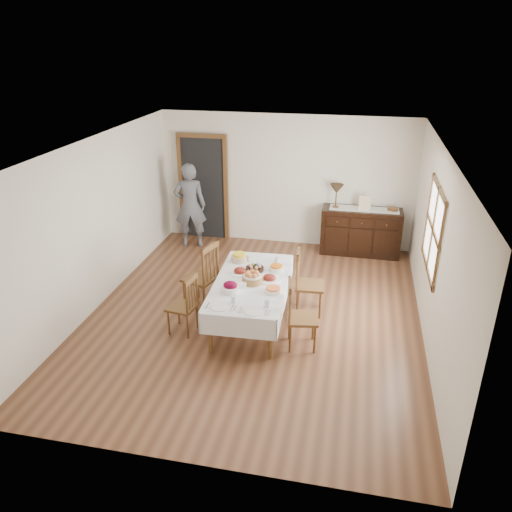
% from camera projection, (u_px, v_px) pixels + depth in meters
% --- Properties ---
extents(ground, '(6.00, 6.00, 0.00)m').
position_uv_depth(ground, '(255.00, 314.00, 7.74)').
color(ground, brown).
extents(room_shell, '(5.02, 6.02, 2.65)m').
position_uv_depth(room_shell, '(251.00, 205.00, 7.47)').
color(room_shell, silver).
rests_on(room_shell, ground).
extents(dining_table, '(1.12, 2.08, 0.70)m').
position_uv_depth(dining_table, '(251.00, 286.00, 7.28)').
color(dining_table, silver).
rests_on(dining_table, ground).
extents(chair_left_near, '(0.43, 0.43, 0.90)m').
position_uv_depth(chair_left_near, '(185.00, 304.00, 7.11)').
color(chair_left_near, brown).
rests_on(chair_left_near, ground).
extents(chair_left_far, '(0.57, 0.57, 1.10)m').
position_uv_depth(chair_left_far, '(203.00, 275.00, 7.73)').
color(chair_left_far, brown).
rests_on(chair_left_far, ground).
extents(chair_right_near, '(0.47, 0.47, 0.99)m').
position_uv_depth(chair_right_near, '(299.00, 315.00, 6.77)').
color(chair_right_near, brown).
rests_on(chair_right_near, ground).
extents(chair_right_far, '(0.46, 0.46, 1.03)m').
position_uv_depth(chair_right_far, '(306.00, 282.00, 7.61)').
color(chair_right_far, brown).
rests_on(chair_right_far, ground).
extents(sideboard, '(1.52, 0.55, 0.91)m').
position_uv_depth(sideboard, '(361.00, 231.00, 9.69)').
color(sideboard, black).
rests_on(sideboard, ground).
extents(person, '(0.64, 0.49, 1.82)m').
position_uv_depth(person, '(190.00, 203.00, 9.85)').
color(person, '#54565F').
rests_on(person, ground).
extents(bread_basket, '(0.30, 0.30, 0.18)m').
position_uv_depth(bread_basket, '(252.00, 278.00, 7.16)').
color(bread_basket, olive).
rests_on(bread_basket, dining_table).
extents(egg_basket, '(0.27, 0.27, 0.11)m').
position_uv_depth(egg_basket, '(255.00, 268.00, 7.54)').
color(egg_basket, black).
rests_on(egg_basket, dining_table).
extents(ham_platter_a, '(0.31, 0.31, 0.11)m').
position_uv_depth(ham_platter_a, '(240.00, 271.00, 7.46)').
color(ham_platter_a, white).
rests_on(ham_platter_a, dining_table).
extents(ham_platter_b, '(0.33, 0.33, 0.11)m').
position_uv_depth(ham_platter_b, '(269.00, 278.00, 7.25)').
color(ham_platter_b, white).
rests_on(ham_platter_b, dining_table).
extents(beet_bowl, '(0.25, 0.25, 0.16)m').
position_uv_depth(beet_bowl, '(230.00, 287.00, 6.91)').
color(beet_bowl, white).
rests_on(beet_bowl, dining_table).
extents(carrot_bowl, '(0.23, 0.23, 0.09)m').
position_uv_depth(carrot_bowl, '(276.00, 268.00, 7.54)').
color(carrot_bowl, white).
rests_on(carrot_bowl, dining_table).
extents(pineapple_bowl, '(0.25, 0.25, 0.14)m').
position_uv_depth(pineapple_bowl, '(239.00, 258.00, 7.84)').
color(pineapple_bowl, '#C7AC89').
rests_on(pineapple_bowl, dining_table).
extents(casserole_dish, '(0.25, 0.25, 0.07)m').
position_uv_depth(casserole_dish, '(273.00, 290.00, 6.92)').
color(casserole_dish, white).
rests_on(casserole_dish, dining_table).
extents(butter_dish, '(0.14, 0.10, 0.07)m').
position_uv_depth(butter_dish, '(242.00, 285.00, 7.06)').
color(butter_dish, white).
rests_on(butter_dish, dining_table).
extents(setting_left, '(0.42, 0.31, 0.10)m').
position_uv_depth(setting_left, '(224.00, 304.00, 6.58)').
color(setting_left, white).
rests_on(setting_left, dining_table).
extents(setting_right, '(0.42, 0.31, 0.10)m').
position_uv_depth(setting_right, '(258.00, 309.00, 6.48)').
color(setting_right, white).
rests_on(setting_right, dining_table).
extents(glass_far_a, '(0.07, 0.07, 0.09)m').
position_uv_depth(glass_far_a, '(249.00, 258.00, 7.85)').
color(glass_far_a, silver).
rests_on(glass_far_a, dining_table).
extents(glass_far_b, '(0.07, 0.07, 0.09)m').
position_uv_depth(glass_far_b, '(277.00, 260.00, 7.81)').
color(glass_far_b, silver).
rests_on(glass_far_b, dining_table).
extents(runner, '(1.30, 0.35, 0.01)m').
position_uv_depth(runner, '(364.00, 209.00, 9.50)').
color(runner, silver).
rests_on(runner, sideboard).
extents(table_lamp, '(0.26, 0.26, 0.46)m').
position_uv_depth(table_lamp, '(337.00, 190.00, 9.46)').
color(table_lamp, brown).
rests_on(table_lamp, sideboard).
extents(picture_frame, '(0.22, 0.08, 0.28)m').
position_uv_depth(picture_frame, '(365.00, 203.00, 9.39)').
color(picture_frame, beige).
rests_on(picture_frame, sideboard).
extents(deco_bowl, '(0.20, 0.20, 0.06)m').
position_uv_depth(deco_bowl, '(393.00, 209.00, 9.42)').
color(deco_bowl, brown).
rests_on(deco_bowl, sideboard).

